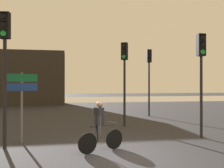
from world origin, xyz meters
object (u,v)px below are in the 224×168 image
at_px(traffic_light_near_right, 201,65).
at_px(cyclist, 100,126).
at_px(traffic_light_center, 124,68).
at_px(direction_sign_post, 22,94).
at_px(traffic_light_far_right, 149,70).
at_px(traffic_light_near_left, 5,54).

height_order(traffic_light_near_right, cyclist, traffic_light_near_right).
relative_size(traffic_light_center, direction_sign_post, 1.68).
bearing_deg(traffic_light_far_right, traffic_light_near_left, 44.86).
height_order(traffic_light_far_right, traffic_light_near_right, traffic_light_far_right).
distance_m(traffic_light_far_right, traffic_light_center, 4.69).
xyz_separation_m(traffic_light_near_right, direction_sign_post, (-7.00, 0.36, -1.15)).
distance_m(traffic_light_near_right, cyclist, 5.00).
bearing_deg(traffic_light_near_left, cyclist, 170.87).
bearing_deg(direction_sign_post, cyclist, 128.52).
height_order(traffic_light_far_right, direction_sign_post, traffic_light_far_right).
bearing_deg(traffic_light_near_right, traffic_light_near_left, 2.76).
bearing_deg(traffic_light_near_left, traffic_light_near_right, -168.49).
bearing_deg(traffic_light_center, traffic_light_far_right, -93.84).
relative_size(direction_sign_post, cyclist, 1.60).
bearing_deg(direction_sign_post, traffic_light_near_right, 158.50).
relative_size(traffic_light_center, traffic_light_near_left, 0.95).
height_order(traffic_light_near_right, direction_sign_post, traffic_light_near_right).
xyz_separation_m(traffic_light_far_right, traffic_light_near_left, (-7.68, -7.67, -0.02)).
distance_m(traffic_light_far_right, cyclist, 10.08).
bearing_deg(traffic_light_near_right, direction_sign_post, -3.14).
height_order(traffic_light_center, direction_sign_post, traffic_light_center).
height_order(traffic_light_far_right, traffic_light_center, traffic_light_far_right).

